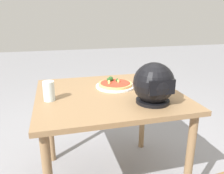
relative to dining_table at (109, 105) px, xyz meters
The scene contains 5 objects.
dining_table is the anchor object (origin of this frame).
pizza_plate 0.17m from the dining_table, 125.07° to the right, with size 0.29×0.29×0.01m, color white.
pizza 0.18m from the dining_table, 123.36° to the right, with size 0.25×0.25×0.05m.
motorcycle_helmet 0.39m from the dining_table, 131.65° to the left, with size 0.25×0.25×0.25m.
drinking_glass 0.42m from the dining_table, ahead, with size 0.07×0.07×0.12m, color silver.
Camera 1 is at (0.34, 1.41, 1.24)m, focal length 36.07 mm.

